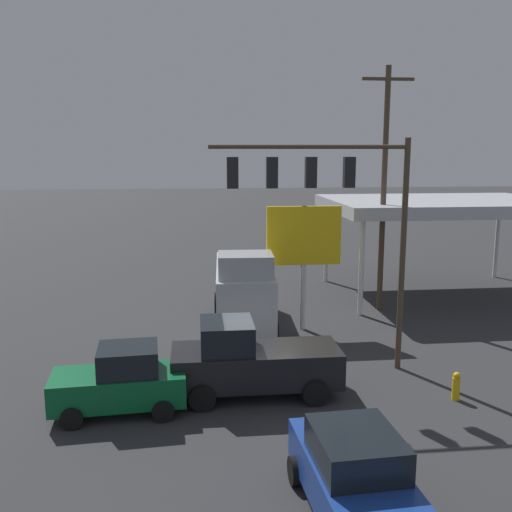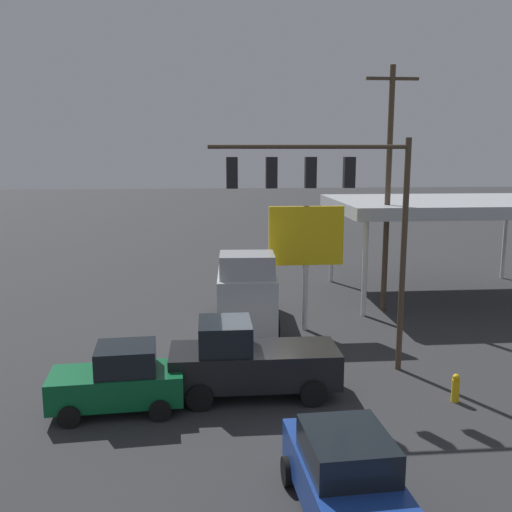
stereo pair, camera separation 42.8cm
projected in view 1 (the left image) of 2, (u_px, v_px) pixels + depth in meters
The scene contains 10 objects.
ground_plane at pixel (263, 389), 18.29m from camera, with size 200.00×200.00×0.00m, color #2D2D30.
traffic_signal_assembly at pixel (331, 198), 18.71m from camera, with size 6.63×0.43×7.95m.
utility_pole at pixel (384, 185), 26.45m from camera, with size 2.40×0.26×11.30m.
gas_station_canopy at pixel (441, 206), 29.67m from camera, with size 11.62×8.26×5.04m.
price_sign at pixel (304, 240), 23.71m from camera, with size 3.11×0.27×5.27m.
sedan_waiting at pixel (355, 477), 11.65m from camera, with size 2.26×4.50×1.93m.
hatchback_crossing at pixel (121, 381), 16.52m from camera, with size 3.92×2.18×1.97m.
pickup_parked at pixel (251, 361), 17.66m from camera, with size 5.20×2.26×2.40m.
delivery_truck at pixel (244, 289), 24.37m from camera, with size 2.81×6.90×3.58m.
fire_hydrant at pixel (456, 386), 17.41m from camera, with size 0.24×0.24×0.88m.
Camera 1 is at (2.08, 17.08, 7.51)m, focal length 40.00 mm.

